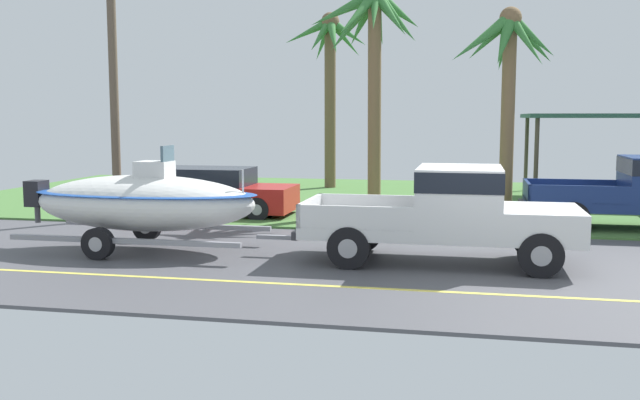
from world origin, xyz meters
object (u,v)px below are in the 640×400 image
object	(u,v)px
palm_tree_near_left	(508,61)
utility_pole	(114,82)
palm_tree_near_right	(372,38)
pickup_truck_towing	(457,210)
palm_tree_mid	(330,63)
parked_sedan_near	(211,192)
boat_on_trailer	(144,202)

from	to	relation	value
palm_tree_near_left	utility_pole	world-z (taller)	utility_pole
palm_tree_near_left	utility_pole	bearing A→B (deg)	-169.77
utility_pole	palm_tree_near_right	bearing A→B (deg)	18.36
utility_pole	pickup_truck_towing	bearing A→B (deg)	-24.19
pickup_truck_towing	palm_tree_near_right	world-z (taller)	palm_tree_near_right
pickup_truck_towing	utility_pole	xyz separation A→B (m)	(-9.34, 4.20, 2.74)
pickup_truck_towing	palm_tree_mid	world-z (taller)	palm_tree_mid
palm_tree_mid	utility_pole	world-z (taller)	utility_pole
palm_tree_mid	pickup_truck_towing	bearing A→B (deg)	-69.10
parked_sedan_near	utility_pole	size ratio (longest dim) A/B	0.65
pickup_truck_towing	palm_tree_near_right	size ratio (longest dim) A/B	0.84
boat_on_trailer	palm_tree_mid	xyz separation A→B (m)	(1.31, 13.64, 3.88)
boat_on_trailer	parked_sedan_near	size ratio (longest dim) A/B	1.30
pickup_truck_towing	palm_tree_mid	bearing A→B (deg)	110.90
parked_sedan_near	palm_tree_near_right	world-z (taller)	palm_tree_near_right
boat_on_trailer	parked_sedan_near	bearing A→B (deg)	95.63
pickup_truck_towing	palm_tree_near_left	world-z (taller)	palm_tree_near_left
parked_sedan_near	palm_tree_near_left	xyz separation A→B (m)	(8.20, 0.69, 3.63)
palm_tree_near_left	parked_sedan_near	bearing A→B (deg)	-175.21
pickup_truck_towing	utility_pole	world-z (taller)	utility_pole
palm_tree_near_right	palm_tree_mid	size ratio (longest dim) A/B	0.96
utility_pole	boat_on_trailer	bearing A→B (deg)	-56.05
palm_tree_mid	utility_pole	xyz separation A→B (m)	(-4.14, -9.44, -1.14)
pickup_truck_towing	utility_pole	distance (m)	10.60
parked_sedan_near	palm_tree_near_left	world-z (taller)	palm_tree_near_left
pickup_truck_towing	boat_on_trailer	bearing A→B (deg)	-180.00
palm_tree_near_left	palm_tree_mid	distance (m)	9.89
boat_on_trailer	palm_tree_mid	distance (m)	14.24
pickup_truck_towing	palm_tree_mid	distance (m)	15.10
parked_sedan_near	pickup_truck_towing	bearing A→B (deg)	-37.46
pickup_truck_towing	boat_on_trailer	distance (m)	6.52
palm_tree_near_right	palm_tree_mid	world-z (taller)	palm_tree_mid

